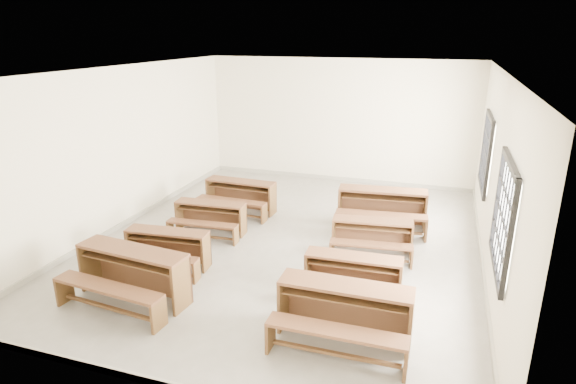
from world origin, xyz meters
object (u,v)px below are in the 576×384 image
(desk_set_1, at_px, (167,246))
(desk_set_2, at_px, (210,216))
(desk_set_3, at_px, (240,194))
(desk_set_6, at_px, (372,235))
(desk_set_5, at_px, (353,274))
(desk_set_7, at_px, (382,205))
(desk_set_0, at_px, (131,271))
(desk_set_4, at_px, (344,309))

(desk_set_1, xyz_separation_m, desk_set_2, (0.03, 1.53, -0.01))
(desk_set_3, bearing_deg, desk_set_6, -19.72)
(desk_set_1, height_order, desk_set_6, same)
(desk_set_3, relative_size, desk_set_5, 1.08)
(desk_set_2, xyz_separation_m, desk_set_7, (3.19, 1.38, 0.10))
(desk_set_2, xyz_separation_m, desk_set_5, (3.15, -1.52, 0.01))
(desk_set_2, xyz_separation_m, desk_set_6, (3.20, 0.05, 0.01))
(desk_set_0, relative_size, desk_set_6, 1.23)
(desk_set_2, bearing_deg, desk_set_3, 82.85)
(desk_set_5, xyz_separation_m, desk_set_6, (0.05, 1.57, -0.01))
(desk_set_4, bearing_deg, desk_set_5, 94.71)
(desk_set_1, relative_size, desk_set_5, 1.01)
(desk_set_1, distance_m, desk_set_5, 3.18)
(desk_set_0, height_order, desk_set_4, desk_set_0)
(desk_set_4, height_order, desk_set_5, desk_set_4)
(desk_set_3, relative_size, desk_set_4, 0.93)
(desk_set_0, distance_m, desk_set_6, 4.13)
(desk_set_2, bearing_deg, desk_set_1, -94.95)
(desk_set_0, distance_m, desk_set_5, 3.29)
(desk_set_4, bearing_deg, desk_set_6, 90.74)
(desk_set_3, distance_m, desk_set_7, 3.11)
(desk_set_6, bearing_deg, desk_set_4, -95.70)
(desk_set_2, relative_size, desk_set_6, 0.96)
(desk_set_2, distance_m, desk_set_5, 3.50)
(desk_set_4, relative_size, desk_set_6, 1.15)
(desk_set_2, height_order, desk_set_3, desk_set_3)
(desk_set_2, relative_size, desk_set_5, 0.98)
(desk_set_0, xyz_separation_m, desk_set_5, (3.10, 1.10, -0.08))
(desk_set_1, xyz_separation_m, desk_set_3, (0.11, 2.83, 0.04))
(desk_set_0, distance_m, desk_set_4, 3.20)
(desk_set_0, xyz_separation_m, desk_set_6, (3.15, 2.67, -0.09))
(desk_set_4, xyz_separation_m, desk_set_7, (-0.06, 4.01, 0.01))
(desk_set_0, xyz_separation_m, desk_set_1, (-0.08, 1.09, -0.09))
(desk_set_3, bearing_deg, desk_set_4, -48.94)
(desk_set_7, bearing_deg, desk_set_6, -95.53)
(desk_set_5, distance_m, desk_set_6, 1.57)
(desk_set_1, distance_m, desk_set_3, 2.83)
(desk_set_0, relative_size, desk_set_4, 1.07)
(desk_set_4, relative_size, desk_set_7, 0.93)
(desk_set_1, relative_size, desk_set_6, 0.99)
(desk_set_2, bearing_deg, desk_set_0, -92.75)
(desk_set_6, bearing_deg, desk_set_3, 151.34)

